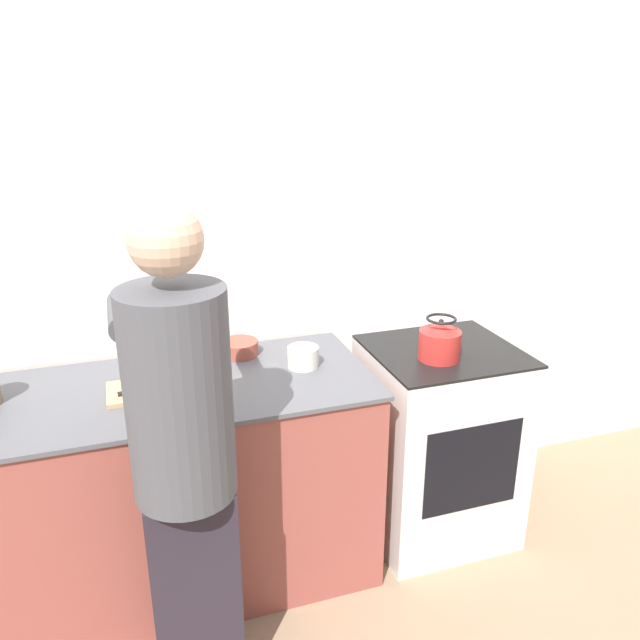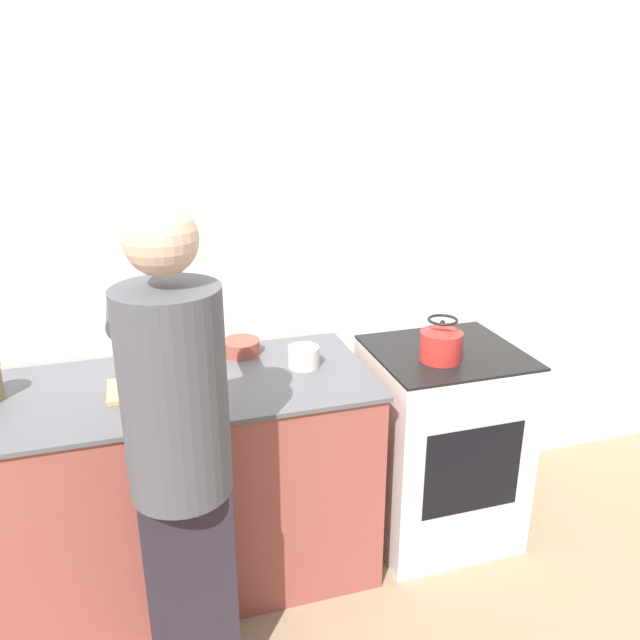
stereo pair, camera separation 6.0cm
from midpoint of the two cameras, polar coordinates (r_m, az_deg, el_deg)
ground_plane at (r=2.83m, az=-4.81°, el=-25.30°), size 12.00×12.00×0.00m
wall_back at (r=2.84m, az=-8.91°, el=5.26°), size 8.00×0.05×2.60m
counter at (r=2.78m, az=-14.23°, el=-14.60°), size 1.82×0.72×0.92m
oven at (r=3.03m, az=11.46°, el=-11.01°), size 0.65×0.60×0.94m
person at (r=2.06m, az=-11.91°, el=-11.54°), size 0.37×0.60×1.74m
cutting_board at (r=2.54m, az=-14.34°, el=-5.95°), size 0.35×0.21×0.02m
knife at (r=2.51m, az=-15.10°, el=-6.05°), size 0.21×0.05×0.01m
kettle at (r=2.69m, az=11.65°, el=-2.05°), size 0.18×0.18×0.19m
bowl_prep at (r=2.64m, az=-0.85°, el=-3.38°), size 0.13×0.13×0.09m
bowl_mixing at (r=2.79m, az=-6.64°, el=-2.48°), size 0.17×0.17×0.06m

